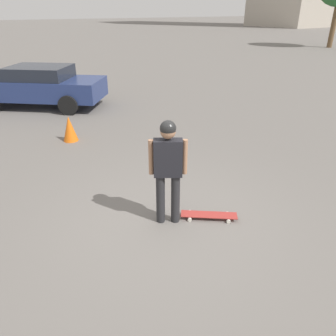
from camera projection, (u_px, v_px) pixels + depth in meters
name	position (u px, v px, depth m)	size (l,w,h in m)	color
ground_plane	(168.00, 221.00, 5.59)	(220.00, 220.00, 0.00)	slate
person	(168.00, 164.00, 5.12)	(0.40, 0.53, 1.78)	#262628
skateboard	(209.00, 215.00, 5.62)	(0.73, 0.90, 0.08)	#A5332D
car_parked_near	(39.00, 86.00, 11.72)	(4.24, 4.69, 1.44)	navy
traffic_cone	(70.00, 129.00, 8.80)	(0.39, 0.39, 0.68)	orange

